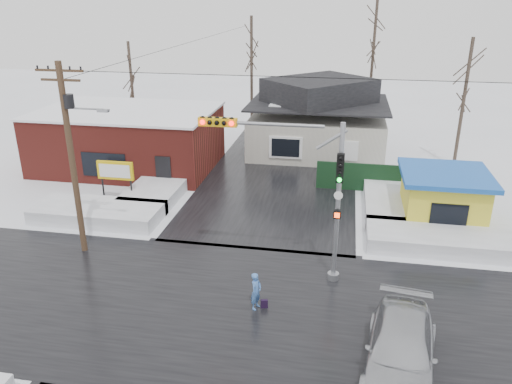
% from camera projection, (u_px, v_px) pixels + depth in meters
% --- Properties ---
extents(ground, '(120.00, 120.00, 0.00)m').
position_uv_depth(ground, '(228.00, 309.00, 19.75)').
color(ground, white).
rests_on(ground, ground).
extents(road_ns, '(10.00, 120.00, 0.02)m').
position_uv_depth(road_ns, '(228.00, 309.00, 19.74)').
color(road_ns, black).
rests_on(road_ns, ground).
extents(road_ew, '(120.00, 10.00, 0.02)m').
position_uv_depth(road_ew, '(228.00, 309.00, 19.74)').
color(road_ew, black).
rests_on(road_ew, ground).
extents(snowbank_nw, '(7.00, 3.00, 0.80)m').
position_uv_depth(snowbank_nw, '(98.00, 212.00, 27.50)').
color(snowbank_nw, white).
rests_on(snowbank_nw, ground).
extents(snowbank_ne, '(7.00, 3.00, 0.80)m').
position_uv_depth(snowbank_ne, '(439.00, 239.00, 24.50)').
color(snowbank_ne, white).
rests_on(snowbank_ne, ground).
extents(snowbank_nside_w, '(3.00, 8.00, 0.80)m').
position_uv_depth(snowbank_nside_w, '(164.00, 183.00, 31.74)').
color(snowbank_nside_w, white).
rests_on(snowbank_nside_w, ground).
extents(snowbank_nside_e, '(3.00, 8.00, 0.80)m').
position_uv_depth(snowbank_nside_e, '(390.00, 198.00, 29.40)').
color(snowbank_nside_e, white).
rests_on(snowbank_nside_e, ground).
extents(traffic_signal, '(6.05, 0.68, 7.00)m').
position_uv_depth(traffic_signal, '(301.00, 180.00, 20.38)').
color(traffic_signal, gray).
rests_on(traffic_signal, ground).
extents(utility_pole, '(3.15, 0.44, 9.00)m').
position_uv_depth(utility_pole, '(72.00, 150.00, 22.38)').
color(utility_pole, '#382619').
rests_on(utility_pole, ground).
extents(brick_building, '(12.20, 8.20, 4.12)m').
position_uv_depth(brick_building, '(129.00, 138.00, 35.44)').
color(brick_building, maroon).
rests_on(brick_building, ground).
extents(marquee_sign, '(2.20, 0.21, 2.55)m').
position_uv_depth(marquee_sign, '(115.00, 172.00, 29.22)').
color(marquee_sign, black).
rests_on(marquee_sign, ground).
extents(house, '(10.40, 8.40, 5.76)m').
position_uv_depth(house, '(318.00, 119.00, 38.56)').
color(house, beige).
rests_on(house, ground).
extents(kiosk, '(4.60, 4.60, 2.88)m').
position_uv_depth(kiosk, '(443.00, 197.00, 26.76)').
color(kiosk, gold).
rests_on(kiosk, ground).
extents(fence, '(8.00, 0.12, 1.80)m').
position_uv_depth(fence, '(381.00, 178.00, 31.13)').
color(fence, black).
rests_on(fence, ground).
extents(tree_far_left, '(3.00, 3.00, 10.00)m').
position_uv_depth(tree_far_left, '(251.00, 42.00, 41.25)').
color(tree_far_left, '#332821').
rests_on(tree_far_left, ground).
extents(tree_far_mid, '(3.00, 3.00, 12.00)m').
position_uv_depth(tree_far_mid, '(376.00, 21.00, 40.82)').
color(tree_far_mid, '#332821').
rests_on(tree_far_mid, ground).
extents(tree_far_right, '(3.00, 3.00, 9.00)m').
position_uv_depth(tree_far_right, '(469.00, 66.00, 33.39)').
color(tree_far_right, '#332821').
rests_on(tree_far_right, ground).
extents(tree_far_west, '(3.00, 3.00, 8.00)m').
position_uv_depth(tree_far_west, '(130.00, 62.00, 41.67)').
color(tree_far_west, '#332821').
rests_on(tree_far_west, ground).
extents(pedestrian, '(0.53, 0.66, 1.55)m').
position_uv_depth(pedestrian, '(256.00, 291.00, 19.51)').
color(pedestrian, '#4372BC').
rests_on(pedestrian, ground).
extents(car, '(2.95, 5.74, 1.59)m').
position_uv_depth(car, '(401.00, 351.00, 16.23)').
color(car, '#B4B7BC').
rests_on(car, ground).
extents(shopping_bag, '(0.30, 0.19, 0.35)m').
position_uv_depth(shopping_bag, '(264.00, 304.00, 19.75)').
color(shopping_bag, black).
rests_on(shopping_bag, ground).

